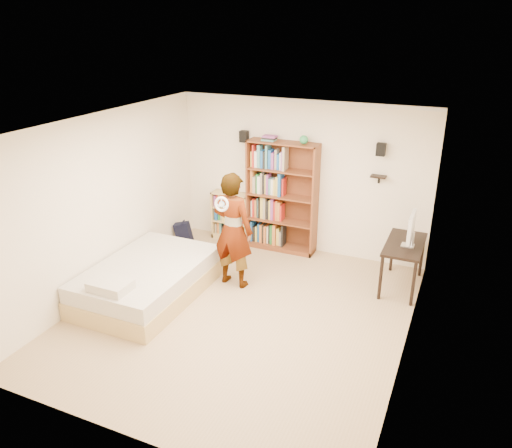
{
  "coord_description": "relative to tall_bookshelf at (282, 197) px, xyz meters",
  "views": [
    {
      "loc": [
        2.66,
        -5.51,
        3.89
      ],
      "look_at": [
        -0.03,
        0.6,
        1.17
      ],
      "focal_mm": 35.0,
      "sensor_mm": 36.0,
      "label": 1
    }
  ],
  "objects": [
    {
      "name": "speaker_left",
      "position": [
        -0.77,
        0.08,
        1.01
      ],
      "size": [
        0.14,
        0.12,
        0.2
      ],
      "primitive_type": "cube",
      "color": "black",
      "rests_on": "room_shell"
    },
    {
      "name": "daybed",
      "position": [
        -1.24,
        -2.39,
        -0.67
      ],
      "size": [
        1.42,
        2.19,
        0.65
      ],
      "primitive_type": null,
      "color": "beige",
      "rests_on": "ground"
    },
    {
      "name": "imac",
      "position": [
        2.28,
        -0.67,
        0.02
      ],
      "size": [
        0.13,
        0.52,
        0.52
      ],
      "primitive_type": null,
      "rotation": [
        0.0,
        0.0,
        0.05
      ],
      "color": "silver",
      "rests_on": "computer_desk"
    },
    {
      "name": "room_shell",
      "position": [
        0.28,
        -2.32,
        0.77
      ],
      "size": [
        4.52,
        5.02,
        2.71
      ],
      "color": "white",
      "rests_on": "ground"
    },
    {
      "name": "wall_shelf",
      "position": [
        1.63,
        0.09,
        0.56
      ],
      "size": [
        0.25,
        0.16,
        0.02
      ],
      "primitive_type": "cube",
      "color": "black",
      "rests_on": "room_shell"
    },
    {
      "name": "wii_wheel",
      "position": [
        -0.22,
        -1.88,
        0.46
      ],
      "size": [
        0.22,
        0.09,
        0.23
      ],
      "primitive_type": "torus",
      "rotation": [
        1.36,
        0.0,
        0.0
      ],
      "color": "silver",
      "rests_on": "person"
    },
    {
      "name": "person",
      "position": [
        -0.22,
        -1.53,
        -0.08
      ],
      "size": [
        0.71,
        0.51,
        1.84
      ],
      "primitive_type": "imported",
      "rotation": [
        0.0,
        0.0,
        3.04
      ],
      "color": "black",
      "rests_on": "ground"
    },
    {
      "name": "speaker_right",
      "position": [
        1.63,
        0.08,
        1.01
      ],
      "size": [
        0.14,
        0.12,
        0.2
      ],
      "primitive_type": "cube",
      "color": "black",
      "rests_on": "room_shell"
    },
    {
      "name": "navy_bag",
      "position": [
        -1.76,
        -0.51,
        -0.78
      ],
      "size": [
        0.35,
        0.27,
        0.42
      ],
      "primitive_type": null,
      "rotation": [
        0.0,
        0.0,
        0.23
      ],
      "color": "black",
      "rests_on": "ground"
    },
    {
      "name": "ground",
      "position": [
        0.28,
        -2.32,
        -0.99
      ],
      "size": [
        4.5,
        5.0,
        0.01
      ],
      "primitive_type": "cube",
      "color": "tan",
      "rests_on": "ground"
    },
    {
      "name": "tall_bookshelf",
      "position": [
        0.0,
        0.0,
        0.0
      ],
      "size": [
        1.26,
        0.37,
        1.99
      ],
      "primitive_type": null,
      "color": "brown",
      "rests_on": "ground"
    },
    {
      "name": "computer_desk",
      "position": [
        2.23,
        -0.58,
        -0.62
      ],
      "size": [
        0.55,
        1.1,
        0.75
      ],
      "primitive_type": null,
      "color": "black",
      "rests_on": "ground"
    },
    {
      "name": "crown_molding",
      "position": [
        0.28,
        -2.32,
        1.68
      ],
      "size": [
        4.5,
        5.0,
        0.06
      ],
      "color": "silver",
      "rests_on": "room_shell"
    },
    {
      "name": "low_bookshelf",
      "position": [
        -1.04,
        0.05,
        -0.53
      ],
      "size": [
        0.74,
        0.28,
        0.92
      ],
      "primitive_type": null,
      "color": "tan",
      "rests_on": "ground"
    }
  ]
}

